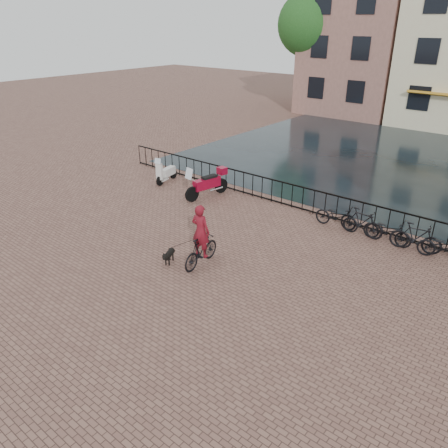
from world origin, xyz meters
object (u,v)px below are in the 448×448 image
Objects in this scene: cyclist at (201,239)px; motorcycle at (207,180)px; dog at (169,256)px; scooter at (166,168)px.

motorcycle is (-3.75, 4.51, -0.15)m from cyclist.
scooter reaches higher than dog.
cyclist reaches higher than dog.
cyclist is 1.57× the size of scooter.
scooter is (-5.67, 5.32, 0.43)m from dog.
cyclist is 8.10m from scooter.
dog is 7.79m from scooter.
cyclist is at bearing -40.43° from motorcycle.
cyclist reaches higher than scooter.
cyclist is 5.86m from motorcycle.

